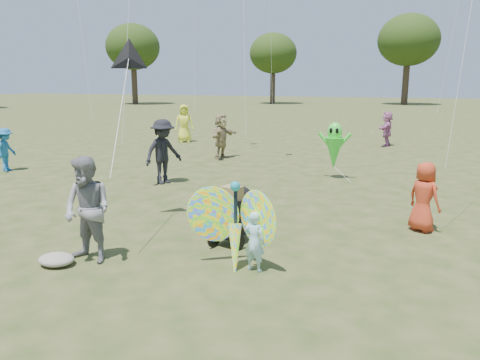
{
  "coord_description": "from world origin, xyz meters",
  "views": [
    {
      "loc": [
        2.78,
        -6.75,
        2.98
      ],
      "look_at": [
        -0.2,
        1.5,
        1.1
      ],
      "focal_mm": 35.0,
      "sensor_mm": 36.0,
      "label": 1
    }
  ],
  "objects_px": {
    "crowd_a": "(424,197)",
    "crowd_g": "(184,123)",
    "crowd_d": "(221,136)",
    "adult_man": "(88,210)",
    "child_girl": "(254,241)",
    "crowd_i": "(6,150)",
    "butterfly_kite": "(235,226)",
    "crowd_b": "(163,152)",
    "alien_kite": "(334,148)",
    "crowd_j": "(387,129)",
    "jogging_stroller": "(234,210)"
  },
  "relations": [
    {
      "from": "crowd_d",
      "to": "jogging_stroller",
      "type": "height_order",
      "value": "crowd_d"
    },
    {
      "from": "adult_man",
      "to": "crowd_j",
      "type": "distance_m",
      "value": 16.76
    },
    {
      "from": "crowd_i",
      "to": "crowd_j",
      "type": "xyz_separation_m",
      "value": [
        11.61,
        10.57,
        0.08
      ]
    },
    {
      "from": "adult_man",
      "to": "crowd_g",
      "type": "distance_m",
      "value": 15.45
    },
    {
      "from": "child_girl",
      "to": "crowd_i",
      "type": "bearing_deg",
      "value": -16.75
    },
    {
      "from": "adult_man",
      "to": "crowd_a",
      "type": "relative_size",
      "value": 1.27
    },
    {
      "from": "child_girl",
      "to": "crowd_g",
      "type": "xyz_separation_m",
      "value": [
        -8.16,
        13.9,
        0.42
      ]
    },
    {
      "from": "crowd_a",
      "to": "crowd_g",
      "type": "bearing_deg",
      "value": -7.04
    },
    {
      "from": "jogging_stroller",
      "to": "alien_kite",
      "type": "bearing_deg",
      "value": 99.43
    },
    {
      "from": "child_girl",
      "to": "adult_man",
      "type": "height_order",
      "value": "adult_man"
    },
    {
      "from": "crowd_i",
      "to": "jogging_stroller",
      "type": "distance_m",
      "value": 10.41
    },
    {
      "from": "butterfly_kite",
      "to": "alien_kite",
      "type": "xyz_separation_m",
      "value": [
        0.4,
        7.55,
        0.28
      ]
    },
    {
      "from": "child_girl",
      "to": "crowd_a",
      "type": "xyz_separation_m",
      "value": [
        2.54,
        3.08,
        0.21
      ]
    },
    {
      "from": "crowd_b",
      "to": "crowd_j",
      "type": "distance_m",
      "value": 11.98
    },
    {
      "from": "crowd_d",
      "to": "butterfly_kite",
      "type": "xyz_separation_m",
      "value": [
        4.27,
        -9.94,
        -0.18
      ]
    },
    {
      "from": "crowd_i",
      "to": "butterfly_kite",
      "type": "height_order",
      "value": "butterfly_kite"
    },
    {
      "from": "crowd_i",
      "to": "butterfly_kite",
      "type": "xyz_separation_m",
      "value": [
        10.05,
        -5.14,
        -0.03
      ]
    },
    {
      "from": "crowd_d",
      "to": "adult_man",
      "type": "bearing_deg",
      "value": -160.11
    },
    {
      "from": "crowd_d",
      "to": "crowd_j",
      "type": "bearing_deg",
      "value": -35.7
    },
    {
      "from": "crowd_g",
      "to": "crowd_b",
      "type": "bearing_deg",
      "value": -96.29
    },
    {
      "from": "adult_man",
      "to": "crowd_j",
      "type": "relative_size",
      "value": 1.11
    },
    {
      "from": "crowd_a",
      "to": "jogging_stroller",
      "type": "distance_m",
      "value": 3.84
    },
    {
      "from": "crowd_a",
      "to": "crowd_d",
      "type": "relative_size",
      "value": 0.81
    },
    {
      "from": "jogging_stroller",
      "to": "butterfly_kite",
      "type": "xyz_separation_m",
      "value": [
        0.45,
        -1.12,
        0.08
      ]
    },
    {
      "from": "crowd_i",
      "to": "crowd_a",
      "type": "bearing_deg",
      "value": -113.71
    },
    {
      "from": "crowd_g",
      "to": "jogging_stroller",
      "type": "relative_size",
      "value": 1.63
    },
    {
      "from": "crowd_a",
      "to": "crowd_d",
      "type": "xyz_separation_m",
      "value": [
        -7.15,
        6.9,
        0.16
      ]
    },
    {
      "from": "crowd_b",
      "to": "child_girl",
      "type": "bearing_deg",
      "value": -113.83
    },
    {
      "from": "crowd_a",
      "to": "butterfly_kite",
      "type": "height_order",
      "value": "butterfly_kite"
    },
    {
      "from": "child_girl",
      "to": "crowd_i",
      "type": "height_order",
      "value": "crowd_i"
    },
    {
      "from": "adult_man",
      "to": "crowd_i",
      "type": "relative_size",
      "value": 1.24
    },
    {
      "from": "butterfly_kite",
      "to": "crowd_i",
      "type": "bearing_deg",
      "value": 152.93
    },
    {
      "from": "crowd_d",
      "to": "crowd_i",
      "type": "relative_size",
      "value": 1.21
    },
    {
      "from": "butterfly_kite",
      "to": "crowd_b",
      "type": "bearing_deg",
      "value": 128.76
    },
    {
      "from": "butterfly_kite",
      "to": "crowd_j",
      "type": "bearing_deg",
      "value": 84.33
    },
    {
      "from": "crowd_g",
      "to": "crowd_j",
      "type": "height_order",
      "value": "crowd_g"
    },
    {
      "from": "crowd_b",
      "to": "crowd_g",
      "type": "xyz_separation_m",
      "value": [
        -3.65,
        8.67,
        -0.03
      ]
    },
    {
      "from": "crowd_b",
      "to": "crowd_g",
      "type": "bearing_deg",
      "value": 48.25
    },
    {
      "from": "crowd_b",
      "to": "alien_kite",
      "type": "height_order",
      "value": "crowd_b"
    },
    {
      "from": "adult_man",
      "to": "crowd_g",
      "type": "relative_size",
      "value": 0.98
    },
    {
      "from": "crowd_j",
      "to": "butterfly_kite",
      "type": "distance_m",
      "value": 15.79
    },
    {
      "from": "crowd_g",
      "to": "crowd_j",
      "type": "distance_m",
      "value": 9.56
    },
    {
      "from": "crowd_a",
      "to": "crowd_g",
      "type": "height_order",
      "value": "crowd_g"
    },
    {
      "from": "child_girl",
      "to": "crowd_i",
      "type": "relative_size",
      "value": 0.68
    },
    {
      "from": "jogging_stroller",
      "to": "crowd_b",
      "type": "bearing_deg",
      "value": 149.43
    },
    {
      "from": "crowd_b",
      "to": "alien_kite",
      "type": "distance_m",
      "value": 5.14
    },
    {
      "from": "crowd_a",
      "to": "crowd_i",
      "type": "xyz_separation_m",
      "value": [
        -12.93,
        2.09,
        0.02
      ]
    },
    {
      "from": "butterfly_kite",
      "to": "alien_kite",
      "type": "distance_m",
      "value": 7.56
    },
    {
      "from": "adult_man",
      "to": "jogging_stroller",
      "type": "bearing_deg",
      "value": 49.05
    },
    {
      "from": "crowd_b",
      "to": "crowd_i",
      "type": "xyz_separation_m",
      "value": [
        -5.88,
        -0.06,
        -0.22
      ]
    }
  ]
}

